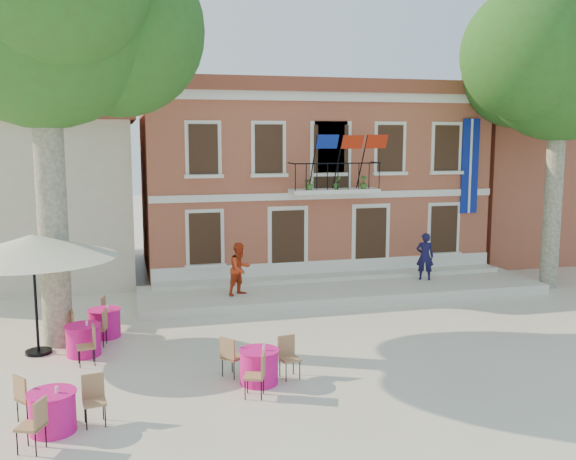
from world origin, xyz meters
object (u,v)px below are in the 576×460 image
Objects in this scene: plane_tree_east at (561,64)px; cafe_table_0 at (83,339)px; pedestrian_orange at (240,269)px; patio_umbrella at (33,247)px; cafe_table_3 at (105,322)px; cafe_table_1 at (259,365)px; cafe_table_2 at (52,410)px; plane_tree_west at (42,14)px; pedestrian_navy at (425,256)px.

cafe_table_0 is (-16.01, -3.54, -7.50)m from plane_tree_east.
pedestrian_orange reaches higher than cafe_table_0.
cafe_table_3 is (1.59, 0.99, -2.31)m from patio_umbrella.
pedestrian_orange reaches higher than cafe_table_1.
cafe_table_2 is (-16.32, -7.82, -7.49)m from plane_tree_east.
cafe_table_0 is at bearing -172.55° from pedestrian_orange.
cafe_table_3 is (1.16, 0.33, -7.98)m from plane_tree_west.
patio_umbrella is at bearing -148.01° from cafe_table_3.
pedestrian_orange reaches higher than cafe_table_3.
plane_tree_west is 6.15× the size of cafe_table_2.
plane_tree_west is 8.09m from cafe_table_0.
plane_tree_east is at bearing -169.06° from pedestrian_navy.
plane_tree_east is at bearing 7.80° from cafe_table_3.
patio_umbrella reaches higher than cafe_table_2.
plane_tree_west reaches higher than pedestrian_orange.
pedestrian_orange is at bearing 27.79° from pedestrian_navy.
patio_umbrella reaches higher than cafe_table_3.
plane_tree_west is 16.88m from plane_tree_east.
plane_tree_west is 14.62m from pedestrian_navy.
pedestrian_orange is at bearing 28.11° from plane_tree_west.
cafe_table_0 is at bearing 142.98° from cafe_table_1.
plane_tree_west is 5.81× the size of cafe_table_3.
pedestrian_orange reaches higher than pedestrian_navy.
pedestrian_orange is 0.88× the size of cafe_table_0.
patio_umbrella is 2.39× the size of pedestrian_navy.
cafe_table_3 is at bearing -172.20° from plane_tree_east.
cafe_table_1 is at bearing 67.23° from pedestrian_navy.
cafe_table_0 is 1.49m from cafe_table_3.
plane_tree_west is 10.02m from cafe_table_1.
pedestrian_navy is at bearing 167.78° from plane_tree_east.
cafe_table_0 is (1.12, -0.42, -2.31)m from patio_umbrella.
cafe_table_1 is (-7.67, -7.43, -0.73)m from pedestrian_navy.
plane_tree_east is at bearing 12.48° from cafe_table_0.
cafe_table_2 is (-5.00, -8.23, -0.73)m from pedestrian_orange.
cafe_table_2 is at bearing 59.70° from pedestrian_navy.
plane_tree_east reaches higher than cafe_table_2.
pedestrian_navy is 0.99× the size of pedestrian_orange.
cafe_table_0 is at bearing -57.51° from plane_tree_west.
plane_tree_west is at bearing 122.49° from cafe_table_0.
cafe_table_1 is at bearing -33.78° from patio_umbrella.
pedestrian_orange is at bearing 177.91° from plane_tree_east.
plane_tree_west is at bearing -171.62° from plane_tree_east.
pedestrian_navy is 14.77m from cafe_table_2.
cafe_table_1 is (-0.82, -6.87, -0.73)m from pedestrian_orange.
plane_tree_east is 17.38m from cafe_table_3.
cafe_table_3 is at bearing 31.99° from patio_umbrella.
pedestrian_navy reaches higher than cafe_table_2.
cafe_table_0 is 1.06× the size of cafe_table_2.
cafe_table_0 and cafe_table_3 have the same top height.
plane_tree_west is 6.20× the size of cafe_table_1.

